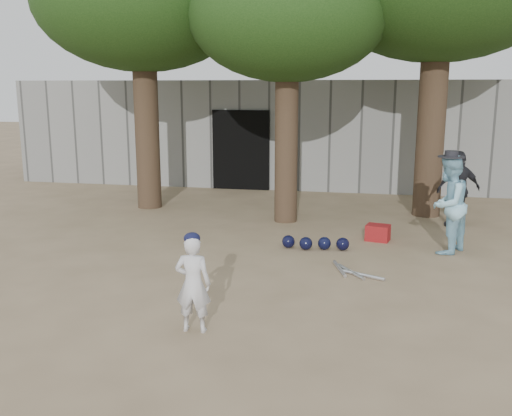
% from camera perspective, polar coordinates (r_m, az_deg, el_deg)
% --- Properties ---
extents(ground, '(70.00, 70.00, 0.00)m').
position_cam_1_polar(ground, '(8.43, -5.40, -7.56)').
color(ground, '#937C5E').
rests_on(ground, ground).
extents(boy_player, '(0.44, 0.30, 1.16)m').
position_cam_1_polar(boy_player, '(6.70, -6.32, -7.56)').
color(boy_player, silver).
rests_on(boy_player, ground).
extents(spectator_blue, '(0.98, 1.04, 1.70)m').
position_cam_1_polar(spectator_blue, '(10.27, 18.63, 0.33)').
color(spectator_blue, '#94CEE5').
rests_on(spectator_blue, ground).
extents(spectator_dark, '(0.99, 0.68, 1.57)m').
position_cam_1_polar(spectator_dark, '(12.24, 19.59, 1.76)').
color(spectator_dark, black).
rests_on(spectator_dark, ground).
extents(red_bag, '(0.48, 0.41, 0.30)m').
position_cam_1_polar(red_bag, '(10.89, 12.09, -2.43)').
color(red_bag, '#A61621').
rests_on(red_bag, ground).
extents(back_building, '(16.00, 5.24, 3.00)m').
position_cam_1_polar(back_building, '(18.13, 4.01, 7.82)').
color(back_building, gray).
rests_on(back_building, ground).
extents(helmet_row, '(1.19, 0.32, 0.23)m').
position_cam_1_polar(helmet_row, '(10.13, 5.94, -3.51)').
color(helmet_row, black).
rests_on(helmet_row, ground).
extents(bat_pile, '(0.83, 0.79, 0.06)m').
position_cam_1_polar(bat_pile, '(8.95, 9.48, -6.31)').
color(bat_pile, silver).
rests_on(bat_pile, ground).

